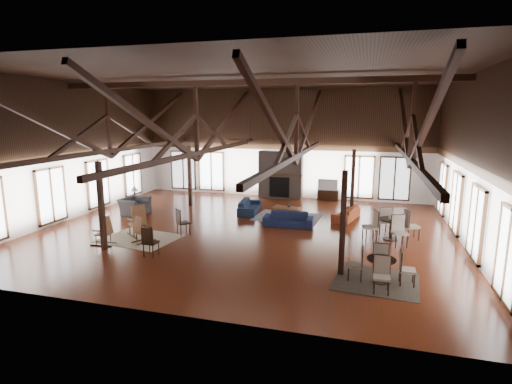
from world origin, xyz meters
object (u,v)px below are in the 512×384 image
(sofa_navy_front, at_px, (288,219))
(cafe_table_far, at_px, (391,225))
(sofa_navy_left, at_px, (249,206))
(armchair, at_px, (135,206))
(sofa_orange, at_px, (346,213))
(cafe_table_near, at_px, (381,266))
(tv_console, at_px, (328,195))
(coffee_table, at_px, (287,209))

(sofa_navy_front, bearing_deg, cafe_table_far, -12.58)
(sofa_navy_left, distance_m, armchair, 5.35)
(sofa_navy_left, relative_size, cafe_table_far, 0.96)
(armchair, xyz_separation_m, cafe_table_far, (11.28, -0.79, 0.16))
(sofa_navy_left, height_order, armchair, armchair)
(sofa_navy_left, xyz_separation_m, armchair, (-5.04, -1.77, 0.09))
(sofa_orange, xyz_separation_m, cafe_table_near, (1.29, -6.65, 0.20))
(cafe_table_far, bearing_deg, cafe_table_near, -96.40)
(sofa_navy_front, bearing_deg, armchair, 176.83)
(sofa_navy_front, xyz_separation_m, cafe_table_far, (4.00, -0.71, 0.25))
(sofa_navy_front, xyz_separation_m, sofa_orange, (2.25, 1.81, -0.02))
(cafe_table_near, bearing_deg, sofa_navy_left, 130.83)
(sofa_orange, relative_size, cafe_table_far, 0.90)
(cafe_table_near, distance_m, tv_console, 10.82)
(cafe_table_near, bearing_deg, tv_console, 103.20)
(cafe_table_near, bearing_deg, sofa_navy_front, 126.22)
(sofa_navy_front, bearing_deg, sofa_orange, 36.32)
(cafe_table_far, bearing_deg, sofa_orange, 124.87)
(sofa_navy_front, distance_m, armchair, 7.28)
(sofa_orange, bearing_deg, sofa_navy_left, -76.03)
(sofa_navy_front, bearing_deg, tv_console, 76.80)
(armchair, bearing_deg, sofa_navy_left, -64.42)
(tv_console, bearing_deg, sofa_navy_front, -100.65)
(coffee_table, xyz_separation_m, cafe_table_far, (4.35, -2.09, 0.12))
(sofa_navy_left, xyz_separation_m, cafe_table_near, (5.78, -6.69, 0.18))
(sofa_orange, distance_m, coffee_table, 2.64)
(armchair, distance_m, tv_console, 10.06)
(sofa_orange, height_order, armchair, armchair)
(sofa_navy_left, relative_size, tv_console, 1.86)
(sofa_orange, relative_size, cafe_table_near, 1.06)
(sofa_orange, xyz_separation_m, coffee_table, (-2.60, -0.43, 0.14))
(cafe_table_far, height_order, tv_console, cafe_table_far)
(sofa_navy_left, height_order, cafe_table_far, cafe_table_far)
(coffee_table, height_order, armchair, armchair)
(cafe_table_near, bearing_deg, armchair, 155.57)
(armchair, bearing_deg, tv_console, -49.85)
(cafe_table_near, xyz_separation_m, tv_console, (-2.47, 10.53, -0.20))
(sofa_orange, xyz_separation_m, armchair, (-9.53, -1.74, 0.11))
(sofa_navy_front, height_order, tv_console, sofa_navy_front)
(sofa_navy_front, height_order, sofa_orange, sofa_navy_front)
(sofa_navy_left, distance_m, tv_console, 5.07)
(sofa_orange, bearing_deg, coffee_table, -66.11)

